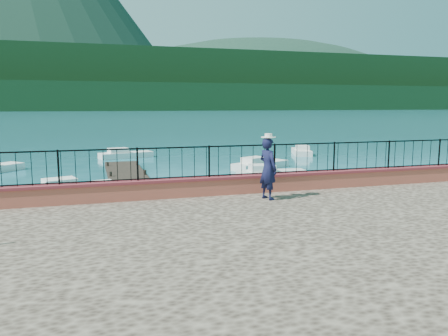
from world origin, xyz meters
TOP-DOWN VIEW (x-y plane):
  - ground at (0.00, 0.00)m, footprint 2000.00×2000.00m
  - parapet at (0.00, 3.70)m, footprint 28.00×0.46m
  - railing at (0.00, 3.70)m, footprint 27.00×0.05m
  - dock at (-2.00, 12.00)m, footprint 2.00×16.00m
  - far_forest at (0.00, 300.00)m, footprint 900.00×60.00m
  - foothills at (0.00, 360.00)m, footprint 900.00×120.00m
  - companion_hill at (220.00, 560.00)m, footprint 448.00×384.00m
  - person at (1.23, 2.62)m, footprint 0.63×0.78m
  - hat at (1.23, 2.62)m, footprint 0.44×0.44m
  - boat_0 at (-4.65, 11.22)m, footprint 4.08×2.37m
  - boat_1 at (5.65, 12.55)m, footprint 3.93×1.70m
  - boat_2 at (6.43, 16.20)m, footprint 4.20×2.95m
  - boat_4 at (-1.30, 24.44)m, footprint 4.16×2.23m
  - boat_5 at (12.52, 22.54)m, footprint 2.33×3.55m

SIDE VIEW (x-z plane):
  - ground at x=0.00m, z-range 0.00..0.00m
  - companion_hill at x=220.00m, z-range -90.00..90.00m
  - dock at x=-2.00m, z-range 0.00..0.30m
  - boat_0 at x=-4.65m, z-range 0.00..0.80m
  - boat_1 at x=5.65m, z-range 0.00..0.80m
  - boat_2 at x=6.43m, z-range 0.00..0.80m
  - boat_4 at x=-1.30m, z-range 0.00..0.80m
  - boat_5 at x=12.52m, z-range 0.00..0.80m
  - parapet at x=0.00m, z-range 1.20..1.78m
  - person at x=1.23m, z-range 1.20..3.06m
  - railing at x=0.00m, z-range 1.78..2.73m
  - hat at x=1.23m, z-range 3.06..3.18m
  - far_forest at x=0.00m, z-range 0.00..18.00m
  - foothills at x=0.00m, z-range 0.00..44.00m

